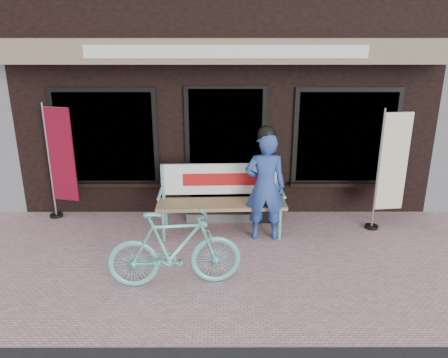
{
  "coord_description": "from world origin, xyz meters",
  "views": [
    {
      "loc": [
        -0.04,
        -5.11,
        3.01
      ],
      "look_at": [
        -0.03,
        0.7,
        1.05
      ],
      "focal_mm": 35.0,
      "sensor_mm": 36.0,
      "label": 1
    }
  ],
  "objects_px": {
    "nobori_red": "(60,161)",
    "nobori_cream": "(390,168)",
    "person": "(265,185)",
    "menu_stand": "(268,197)",
    "bicycle": "(175,249)",
    "bench": "(221,194)"
  },
  "relations": [
    {
      "from": "nobori_red",
      "to": "nobori_cream",
      "type": "distance_m",
      "value": 5.29
    },
    {
      "from": "person",
      "to": "menu_stand",
      "type": "bearing_deg",
      "value": 80.37
    },
    {
      "from": "bicycle",
      "to": "nobori_red",
      "type": "relative_size",
      "value": 0.84
    },
    {
      "from": "person",
      "to": "bicycle",
      "type": "distance_m",
      "value": 1.83
    },
    {
      "from": "person",
      "to": "nobori_red",
      "type": "distance_m",
      "value": 3.39
    },
    {
      "from": "menu_stand",
      "to": "nobori_red",
      "type": "bearing_deg",
      "value": 170.87
    },
    {
      "from": "person",
      "to": "bench",
      "type": "bearing_deg",
      "value": 160.21
    },
    {
      "from": "bench",
      "to": "nobori_cream",
      "type": "relative_size",
      "value": 1.03
    },
    {
      "from": "bicycle",
      "to": "nobori_red",
      "type": "height_order",
      "value": "nobori_red"
    },
    {
      "from": "bench",
      "to": "person",
      "type": "distance_m",
      "value": 0.74
    },
    {
      "from": "bicycle",
      "to": "nobori_red",
      "type": "xyz_separation_m",
      "value": [
        -2.08,
        2.09,
        0.52
      ]
    },
    {
      "from": "nobori_red",
      "to": "nobori_cream",
      "type": "bearing_deg",
      "value": 8.72
    },
    {
      "from": "bench",
      "to": "bicycle",
      "type": "xyz_separation_m",
      "value": [
        -0.56,
        -1.57,
        -0.13
      ]
    },
    {
      "from": "bench",
      "to": "nobori_red",
      "type": "height_order",
      "value": "nobori_red"
    },
    {
      "from": "nobori_cream",
      "to": "menu_stand",
      "type": "bearing_deg",
      "value": 167.6
    },
    {
      "from": "bench",
      "to": "bicycle",
      "type": "relative_size",
      "value": 1.21
    },
    {
      "from": "bench",
      "to": "bicycle",
      "type": "height_order",
      "value": "bench"
    },
    {
      "from": "bench",
      "to": "menu_stand",
      "type": "xyz_separation_m",
      "value": [
        0.76,
        0.31,
        -0.18
      ]
    },
    {
      "from": "nobori_cream",
      "to": "menu_stand",
      "type": "distance_m",
      "value": 1.95
    },
    {
      "from": "person",
      "to": "nobori_cream",
      "type": "height_order",
      "value": "nobori_cream"
    },
    {
      "from": "bench",
      "to": "nobori_red",
      "type": "relative_size",
      "value": 1.02
    },
    {
      "from": "nobori_cream",
      "to": "menu_stand",
      "type": "xyz_separation_m",
      "value": [
        -1.86,
        0.2,
        -0.56
      ]
    }
  ]
}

